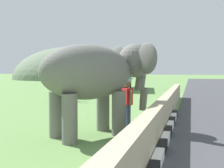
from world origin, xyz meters
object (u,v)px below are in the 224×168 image
person_handler (127,101)px  cow_near (62,88)px  bus_teal (117,69)px  elephant (98,74)px  cow_mid (98,82)px  cow_far (124,81)px

person_handler → cow_near: 9.09m
bus_teal → elephant: bearing=-166.7°
cow_mid → cow_far: same height
elephant → cow_far: 19.66m
bus_teal → cow_far: 1.64m
elephant → cow_mid: 18.33m
elephant → bus_teal: bus_teal is taller
cow_far → bus_teal: bearing=57.0°
bus_teal → cow_mid: bus_teal is taller
elephant → person_handler: (1.36, -0.64, -1.01)m
elephant → cow_far: bearing=11.1°
elephant → bus_teal: (19.87, 4.71, 0.14)m
elephant → cow_near: elephant is taller
elephant → person_handler: bearing=-25.0°
bus_teal → cow_mid: bearing=155.1°
cow_mid → cow_far: 2.87m
elephant → cow_far: elephant is taller
cow_near → person_handler: bearing=-139.2°
person_handler → bus_teal: bus_teal is taller
cow_near → cow_far: same height
elephant → cow_mid: size_ratio=2.39×
person_handler → cow_far: 18.44m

